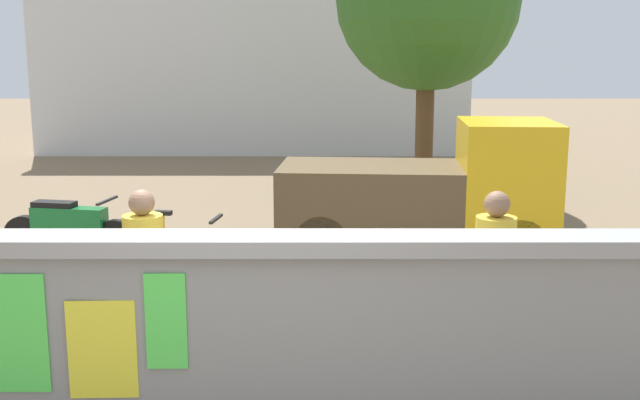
{
  "coord_description": "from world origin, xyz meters",
  "views": [
    {
      "loc": [
        0.57,
        -5.38,
        2.78
      ],
      "look_at": [
        0.56,
        2.61,
        1.2
      ],
      "focal_mm": 43.1,
      "sensor_mm": 36.0,
      "label": 1
    }
  ],
  "objects_px": {
    "motorcycle": "(68,228)",
    "person_walking": "(495,265)",
    "auto_rickshaw_truck": "(431,192)",
    "bicycle_near": "(178,261)",
    "person_bystander": "(145,262)"
  },
  "relations": [
    {
      "from": "person_walking",
      "to": "bicycle_near",
      "type": "bearing_deg",
      "value": 143.43
    },
    {
      "from": "person_walking",
      "to": "person_bystander",
      "type": "distance_m",
      "value": 2.98
    },
    {
      "from": "auto_rickshaw_truck",
      "to": "bicycle_near",
      "type": "xyz_separation_m",
      "value": [
        -3.12,
        -1.5,
        -0.54
      ]
    },
    {
      "from": "motorcycle",
      "to": "person_walking",
      "type": "bearing_deg",
      "value": -36.63
    },
    {
      "from": "person_bystander",
      "to": "bicycle_near",
      "type": "bearing_deg",
      "value": 93.79
    },
    {
      "from": "motorcycle",
      "to": "person_walking",
      "type": "relative_size",
      "value": 1.17
    },
    {
      "from": "bicycle_near",
      "to": "person_bystander",
      "type": "relative_size",
      "value": 1.05
    },
    {
      "from": "bicycle_near",
      "to": "person_walking",
      "type": "height_order",
      "value": "person_walking"
    },
    {
      "from": "motorcycle",
      "to": "bicycle_near",
      "type": "bearing_deg",
      "value": -36.74
    },
    {
      "from": "person_walking",
      "to": "motorcycle",
      "type": "bearing_deg",
      "value": 143.37
    },
    {
      "from": "auto_rickshaw_truck",
      "to": "person_walking",
      "type": "distance_m",
      "value": 3.82
    },
    {
      "from": "person_bystander",
      "to": "motorcycle",
      "type": "bearing_deg",
      "value": 117.58
    },
    {
      "from": "auto_rickshaw_truck",
      "to": "bicycle_near",
      "type": "distance_m",
      "value": 3.5
    },
    {
      "from": "person_bystander",
      "to": "person_walking",
      "type": "bearing_deg",
      "value": -1.28
    },
    {
      "from": "auto_rickshaw_truck",
      "to": "person_walking",
      "type": "xyz_separation_m",
      "value": [
        0.0,
        -3.81,
        0.09
      ]
    }
  ]
}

